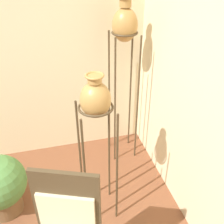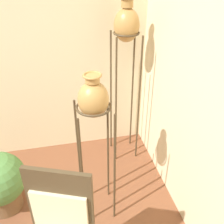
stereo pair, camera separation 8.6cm
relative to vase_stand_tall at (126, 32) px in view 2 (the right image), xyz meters
name	(u,v)px [view 2 (the right image)]	position (x,y,z in m)	size (l,w,h in m)	color
vase_stand_tall	(126,32)	(0.00, 0.00, 0.00)	(0.29, 0.29, 1.90)	#473823
vase_stand_medium	(94,105)	(-0.48, -0.81, -0.34)	(0.30, 0.30, 1.50)	#473823
potted_plant	(0,182)	(-1.41, -0.59, -1.22)	(0.52, 0.52, 0.65)	brown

